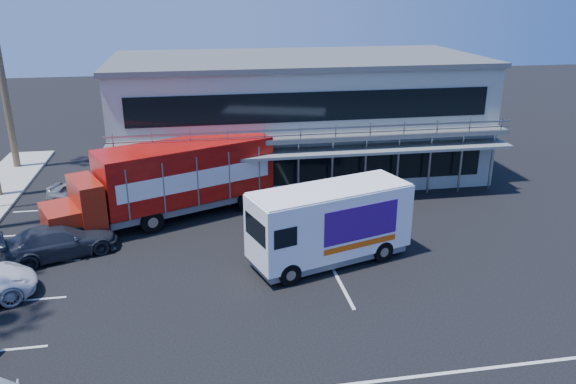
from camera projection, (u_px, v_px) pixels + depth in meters
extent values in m
plane|color=black|center=(292.00, 288.00, 22.38)|extent=(120.00, 120.00, 0.00)
cube|color=#9FA496|center=(297.00, 118.00, 35.53)|extent=(22.00, 10.00, 7.00)
cube|color=#515454|center=(297.00, 59.00, 34.27)|extent=(22.40, 10.40, 0.30)
cube|color=#515454|center=(316.00, 138.00, 30.32)|extent=(22.00, 1.20, 0.25)
cube|color=gray|center=(318.00, 132.00, 29.63)|extent=(22.00, 0.08, 0.90)
cube|color=slate|center=(317.00, 152.00, 30.28)|extent=(22.00, 1.80, 0.15)
cube|color=black|center=(313.00, 170.00, 31.54)|extent=(20.00, 0.06, 1.60)
cube|color=black|center=(314.00, 107.00, 30.30)|extent=(20.00, 0.06, 1.60)
cylinder|color=brown|center=(2.00, 77.00, 35.00)|extent=(0.44, 0.44, 12.00)
cube|color=maroon|center=(62.00, 221.00, 26.00)|extent=(2.40, 2.89, 1.32)
cube|color=maroon|center=(87.00, 203.00, 26.41)|extent=(2.10, 2.97, 2.31)
cube|color=black|center=(85.00, 190.00, 26.18)|extent=(0.98, 2.17, 0.77)
cube|color=#B6140B|center=(186.00, 171.00, 28.77)|extent=(9.19, 6.02, 2.87)
cube|color=slate|center=(188.00, 202.00, 29.35)|extent=(9.03, 5.64, 0.33)
cube|color=white|center=(198.00, 180.00, 27.71)|extent=(7.46, 3.23, 0.94)
cube|color=white|center=(176.00, 166.00, 29.89)|extent=(7.46, 3.23, 0.94)
cylinder|color=black|center=(77.00, 239.00, 25.40)|extent=(1.16, 0.71, 1.15)
cylinder|color=black|center=(65.00, 221.00, 27.30)|extent=(1.16, 0.71, 1.15)
cylinder|color=black|center=(152.00, 222.00, 27.21)|extent=(1.16, 0.71, 1.15)
cylinder|color=black|center=(136.00, 206.00, 29.11)|extent=(1.16, 0.71, 1.15)
cylinder|color=black|center=(247.00, 200.00, 29.92)|extent=(1.16, 0.71, 1.15)
cylinder|color=black|center=(226.00, 188.00, 31.83)|extent=(1.16, 0.71, 1.15)
cube|color=white|center=(330.00, 220.00, 23.88)|extent=(7.34, 4.34, 2.78)
cube|color=slate|center=(329.00, 253.00, 24.41)|extent=(7.00, 4.03, 0.35)
cube|color=black|center=(256.00, 229.00, 22.30)|extent=(0.64, 1.88, 0.94)
cube|color=white|center=(331.00, 189.00, 23.39)|extent=(7.19, 4.26, 0.08)
cube|color=#3D0C72|center=(362.00, 223.00, 23.15)|extent=(3.42, 1.09, 1.49)
cube|color=#3D0C72|center=(331.00, 204.00, 25.16)|extent=(3.42, 1.09, 1.49)
cube|color=#F2590C|center=(361.00, 245.00, 23.49)|extent=(3.42, 1.08, 0.25)
cylinder|color=black|center=(290.00, 274.00, 22.44)|extent=(0.99, 0.55, 0.95)
cylinder|color=black|center=(267.00, 253.00, 24.20)|extent=(0.99, 0.55, 0.95)
cylinder|color=black|center=(383.00, 251.00, 24.40)|extent=(0.99, 0.55, 0.95)
cylinder|color=black|center=(356.00, 233.00, 26.16)|extent=(0.99, 0.55, 0.95)
imported|color=#292D36|center=(60.00, 241.00, 24.82)|extent=(5.33, 3.64, 1.43)
imported|color=gray|center=(86.00, 193.00, 30.60)|extent=(4.49, 3.13, 1.42)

